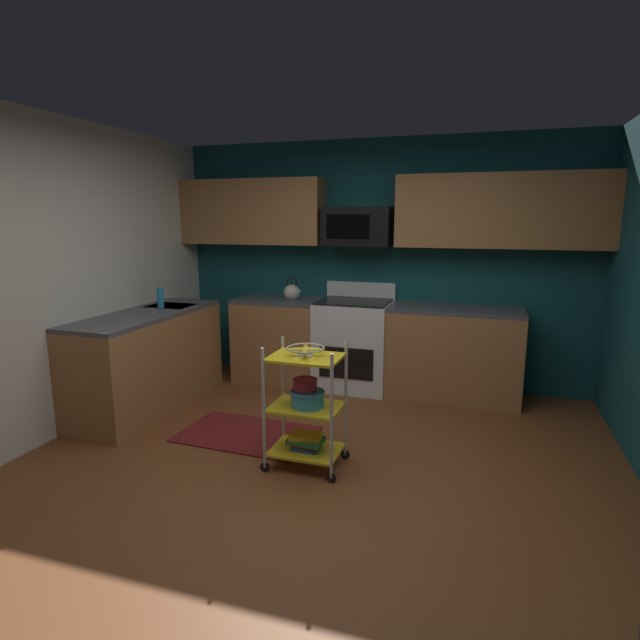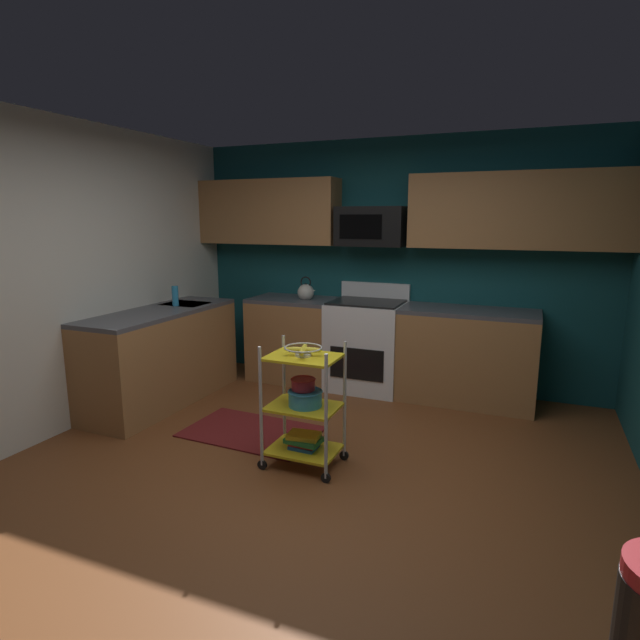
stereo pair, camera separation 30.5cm
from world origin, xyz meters
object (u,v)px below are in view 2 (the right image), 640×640
object	(u,v)px
rolling_cart	(304,406)
book_stack	(304,440)
fruit_bowl	(303,349)
mixing_bowl_large	(305,398)
dish_soap_bottle	(175,296)
mixing_bowl_small	(303,384)
microwave	(372,226)
kettle	(306,292)
oven_range	(367,344)

from	to	relation	value
rolling_cart	book_stack	size ratio (longest dim) A/B	3.47
fruit_bowl	mixing_bowl_large	world-z (taller)	fruit_bowl
fruit_bowl	dish_soap_bottle	bearing A→B (deg)	152.83
fruit_bowl	mixing_bowl_small	xyz separation A→B (m)	(-0.01, 0.01, -0.26)
rolling_cart	book_stack	xyz separation A→B (m)	(0.00, 0.00, -0.26)
microwave	kettle	xyz separation A→B (m)	(-0.70, -0.11, -0.70)
microwave	mixing_bowl_large	xyz separation A→B (m)	(0.12, -1.95, -1.18)
fruit_bowl	book_stack	size ratio (longest dim) A/B	1.03
rolling_cart	mixing_bowl_small	world-z (taller)	rolling_cart
mixing_bowl_large	book_stack	bearing A→B (deg)	180.00
mixing_bowl_small	dish_soap_bottle	world-z (taller)	dish_soap_bottle
rolling_cart	mixing_bowl_small	bearing A→B (deg)	120.00
kettle	mixing_bowl_large	bearing A→B (deg)	-66.03
fruit_bowl	dish_soap_bottle	size ratio (longest dim) A/B	1.36
rolling_cart	microwave	bearing A→B (deg)	93.20
fruit_bowl	rolling_cart	bearing A→B (deg)	0.00
microwave	mixing_bowl_small	bearing A→B (deg)	-87.03
book_stack	dish_soap_bottle	bearing A→B (deg)	152.83
fruit_bowl	mixing_bowl_large	xyz separation A→B (m)	(0.01, 0.00, -0.36)
rolling_cart	oven_range	bearing A→B (deg)	93.37
rolling_cart	book_stack	bearing A→B (deg)	0.00
oven_range	dish_soap_bottle	xyz separation A→B (m)	(-1.73, -0.90, 0.54)
oven_range	mixing_bowl_large	xyz separation A→B (m)	(0.12, -1.85, 0.04)
book_stack	kettle	world-z (taller)	kettle
oven_range	rolling_cart	world-z (taller)	oven_range
mixing_bowl_large	oven_range	bearing A→B (deg)	93.78
microwave	book_stack	xyz separation A→B (m)	(0.11, -1.95, -1.51)
mixing_bowl_large	microwave	bearing A→B (deg)	93.59
fruit_bowl	mixing_bowl_small	world-z (taller)	fruit_bowl
kettle	dish_soap_bottle	bearing A→B (deg)	-138.84
kettle	oven_range	bearing A→B (deg)	0.32
oven_range	mixing_bowl_large	distance (m)	1.85
oven_range	mixing_bowl_large	bearing A→B (deg)	-86.22
microwave	mixing_bowl_small	world-z (taller)	microwave
oven_range	kettle	xyz separation A→B (m)	(-0.70, -0.00, 0.52)
microwave	mixing_bowl_small	distance (m)	2.22
dish_soap_bottle	mixing_bowl_large	bearing A→B (deg)	-27.01
rolling_cart	book_stack	distance (m)	0.26
rolling_cart	dish_soap_bottle	bearing A→B (deg)	152.83
oven_range	book_stack	xyz separation A→B (m)	(0.11, -1.85, -0.29)
mixing_bowl_large	mixing_bowl_small	world-z (taller)	mixing_bowl_small
dish_soap_bottle	kettle	bearing A→B (deg)	41.16
microwave	oven_range	bearing A→B (deg)	-89.74
microwave	rolling_cart	xyz separation A→B (m)	(0.11, -1.95, -1.25)
mixing_bowl_small	book_stack	size ratio (longest dim) A/B	0.69
mixing_bowl_small	kettle	size ratio (longest dim) A/B	0.69
rolling_cart	dish_soap_bottle	world-z (taller)	dish_soap_bottle
rolling_cart	fruit_bowl	distance (m)	0.42
book_stack	dish_soap_bottle	world-z (taller)	dish_soap_bottle
oven_range	mixing_bowl_small	size ratio (longest dim) A/B	6.04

